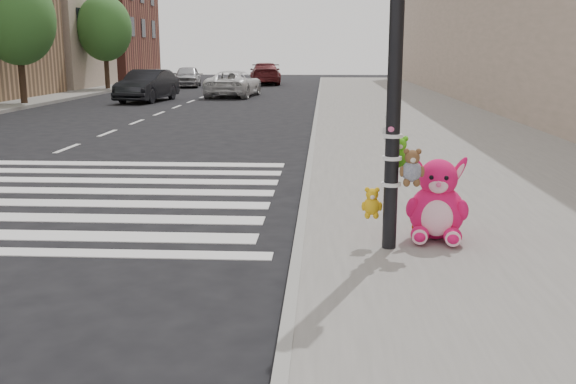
# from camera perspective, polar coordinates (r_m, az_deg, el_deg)

# --- Properties ---
(ground) EXTENTS (120.00, 120.00, 0.00)m
(ground) POSITION_cam_1_polar(r_m,az_deg,el_deg) (6.14, -14.70, -10.66)
(ground) COLOR black
(ground) RESTS_ON ground
(sidewalk_near) EXTENTS (7.00, 80.00, 0.14)m
(sidewalk_near) POSITION_cam_1_polar(r_m,az_deg,el_deg) (15.85, 14.74, 3.71)
(sidewalk_near) COLOR slate
(sidewalk_near) RESTS_ON ground
(curb_edge) EXTENTS (0.12, 80.00, 0.15)m
(curb_edge) POSITION_cam_1_polar(r_m,az_deg,el_deg) (15.53, 2.14, 3.94)
(curb_edge) COLOR gray
(curb_edge) RESTS_ON ground
(bld_far_d) EXTENTS (6.00, 8.00, 10.00)m
(bld_far_d) POSITION_cam_1_polar(r_m,az_deg,el_deg) (44.00, -20.73, 15.12)
(bld_far_d) COLOR tan
(bld_far_d) RESTS_ON ground
(bld_far_e) EXTENTS (6.00, 10.00, 9.00)m
(bld_far_e) POSITION_cam_1_polar(r_m,az_deg,el_deg) (54.24, -15.92, 14.25)
(bld_far_e) COLOR brown
(bld_far_e) RESTS_ON ground
(signal_pole) EXTENTS (0.69, 0.50, 4.00)m
(signal_pole) POSITION_cam_1_polar(r_m,az_deg,el_deg) (7.24, 9.55, 7.64)
(signal_pole) COLOR black
(signal_pole) RESTS_ON sidewalk_near
(tree_far_b) EXTENTS (3.20, 3.20, 5.44)m
(tree_far_b) POSITION_cam_1_polar(r_m,az_deg,el_deg) (30.33, -22.94, 13.93)
(tree_far_b) COLOR #382619
(tree_far_b) RESTS_ON sidewalk_far
(tree_far_c) EXTENTS (3.20, 3.20, 5.44)m
(tree_far_c) POSITION_cam_1_polar(r_m,az_deg,el_deg) (40.53, -16.01, 13.80)
(tree_far_c) COLOR #382619
(tree_far_c) RESTS_ON sidewalk_far
(pink_bunny) EXTENTS (0.74, 0.83, 1.04)m
(pink_bunny) POSITION_cam_1_polar(r_m,az_deg,el_deg) (7.86, 13.11, -1.14)
(pink_bunny) COLOR #ED135F
(pink_bunny) RESTS_ON sidewalk_near
(red_teddy) EXTENTS (0.17, 0.14, 0.22)m
(red_teddy) POSITION_cam_1_polar(r_m,az_deg,el_deg) (8.12, 11.46, -2.88)
(red_teddy) COLOR #AE3411
(red_teddy) RESTS_ON sidewalk_near
(car_dark_far) EXTENTS (2.13, 4.69, 1.49)m
(car_dark_far) POSITION_cam_1_polar(r_m,az_deg,el_deg) (31.42, -12.40, 9.22)
(car_dark_far) COLOR black
(car_dark_far) RESTS_ON ground
(car_white_near) EXTENTS (2.65, 5.03, 1.35)m
(car_white_near) POSITION_cam_1_polar(r_m,az_deg,el_deg) (34.14, -4.83, 9.57)
(car_white_near) COLOR silver
(car_white_near) RESTS_ON ground
(car_maroon_near) EXTENTS (2.70, 5.45, 1.52)m
(car_maroon_near) POSITION_cam_1_polar(r_m,az_deg,el_deg) (46.47, -2.05, 10.47)
(car_maroon_near) COLOR #5A191C
(car_maroon_near) RESTS_ON ground
(car_silver_deep) EXTENTS (2.14, 4.26, 1.39)m
(car_silver_deep) POSITION_cam_1_polar(r_m,az_deg,el_deg) (43.63, -8.94, 10.12)
(car_silver_deep) COLOR #A6A6AA
(car_silver_deep) RESTS_ON ground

